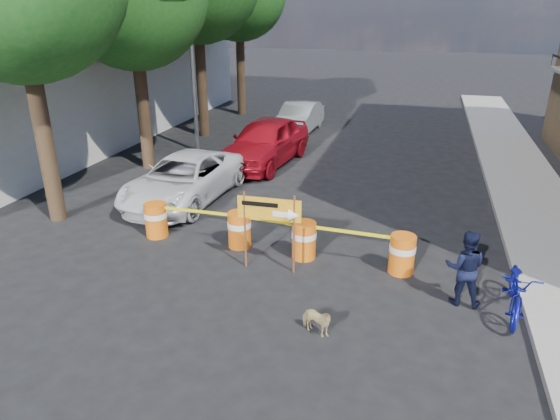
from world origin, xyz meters
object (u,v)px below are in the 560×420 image
Objects in this scene: barrel_far_left at (156,219)px; barrel_far_right at (402,253)px; detour_sign at (277,216)px; barrel_mid_right at (304,239)px; sedan_red at (265,142)px; pedestrian at (465,268)px; dog at (316,321)px; barrel_mid_left at (239,229)px; bicycle at (521,267)px; suv_white at (184,179)px; sedan_silver at (299,118)px.

barrel_far_left is 6.19m from barrel_far_right.
detour_sign reaches higher than barrel_far_left.
barrel_mid_right is 1.23m from detour_sign.
barrel_mid_right is (3.93, -0.11, 0.00)m from barrel_far_left.
barrel_far_left and barrel_far_right have the same top height.
barrel_far_left is at bearing -89.56° from sedan_red.
barrel_far_left is 0.57× the size of pedestrian.
barrel_mid_right is at bearing 37.77° from dog.
dog is (1.34, -2.08, -1.06)m from detour_sign.
barrel_far_left is 2.27m from barrel_mid_left.
bicycle reaches higher than dog.
barrel_mid_left is at bearing 141.70° from detour_sign.
suv_white is (-5.29, 5.52, 0.40)m from dog.
dog is 0.14× the size of suv_white.
barrel_far_right is 1.35× the size of dog.
barrel_mid_right is 4.61m from bicycle.
suv_white is (-0.45, 2.55, 0.21)m from barrel_far_left.
barrel_far_left reaches higher than dog.
pedestrian is 10.37m from sedan_red.
dog is at bearing -59.24° from detour_sign.
pedestrian is at bearing -37.04° from barrel_far_right.
detour_sign is (3.50, -0.88, 0.87)m from barrel_far_left.
sedan_red is at bearing -87.77° from sedan_silver.
barrel_far_right is at bearing -1.86° from barrel_far_left.
suv_white is (-3.95, 3.43, -0.66)m from detour_sign.
bicycle is 0.41× the size of suv_white.
barrel_mid_left reaches higher than dog.
suv_white is (-6.63, 2.75, 0.21)m from barrel_far_right.
suv_white is (-4.38, 2.66, 0.21)m from barrel_mid_right.
pedestrian reaches higher than barrel_mid_left.
detour_sign is 8.20m from sedan_red.
barrel_mid_right is at bearing -73.21° from sedan_silver.
dog is (-3.54, -1.74, -0.72)m from bicycle.
barrel_mid_right is at bearing -1.62° from barrel_far_left.
detour_sign reaches higher than suv_white.
sedan_silver reaches higher than suv_white.
barrel_mid_right reaches higher than dog.
barrel_far_left is at bearing 177.96° from bicycle.
detour_sign is 1.16× the size of pedestrian.
sedan_silver is (1.23, 9.47, 0.00)m from suv_white.
sedan_silver is (0.78, 12.02, 0.21)m from barrel_far_left.
pedestrian reaches higher than barrel_far_right.
barrel_mid_left is at bearing 0.71° from barrel_far_left.
barrel_far_left is 12.05m from sedan_silver.
barrel_far_left is 1.00× the size of barrel_far_right.
sedan_red reaches higher than pedestrian.
barrel_far_left is 1.35× the size of dog.
barrel_far_right is 0.45× the size of bicycle.
barrel_far_right is 2.90m from detour_sign.
bicycle is (2.19, -1.02, 0.53)m from barrel_far_right.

